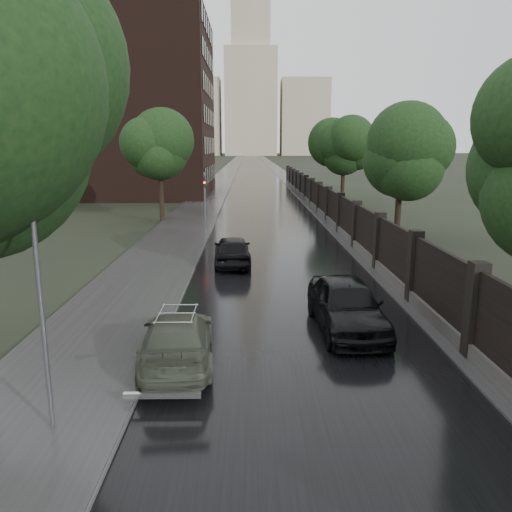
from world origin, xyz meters
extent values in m
plane|color=black|center=(0.00, 0.00, 0.00)|extent=(800.00, 800.00, 0.00)
cube|color=black|center=(0.00, 190.00, 0.01)|extent=(8.00, 420.00, 0.02)
cube|color=#2D2D2D|center=(-6.00, 190.00, 0.08)|extent=(4.00, 420.00, 0.16)
cube|color=#2D2D2D|center=(5.50, 190.00, 0.04)|extent=(3.00, 420.00, 0.08)
cube|color=#383533|center=(4.60, 32.00, 0.25)|extent=(0.40, 75.00, 0.50)
cube|color=black|center=(4.60, 32.00, 1.50)|extent=(0.15, 75.00, 2.00)
cube|color=black|center=(4.60, 70.00, 1.35)|extent=(0.45, 0.45, 2.70)
cylinder|color=black|center=(-8.00, 30.00, 2.93)|extent=(0.36, 0.36, 5.85)
sphere|color=black|center=(-8.00, 30.00, 5.27)|extent=(4.25, 4.25, 4.25)
cylinder|color=black|center=(7.50, 22.00, 2.76)|extent=(0.36, 0.36, 5.53)
sphere|color=black|center=(7.50, 22.00, 4.97)|extent=(4.08, 4.08, 4.08)
cylinder|color=black|center=(7.50, 40.00, 2.76)|extent=(0.36, 0.36, 5.53)
sphere|color=black|center=(7.50, 40.00, 4.97)|extent=(4.08, 4.08, 4.08)
cylinder|color=#59595E|center=(-5.40, 1.50, 2.50)|extent=(0.10, 0.10, 5.00)
cube|color=#59595E|center=(-5.40, 1.50, 5.05)|extent=(0.25, 0.12, 0.12)
cylinder|color=#59595E|center=(-4.30, 25.00, 1.50)|extent=(0.12, 0.12, 3.00)
imported|color=#59595E|center=(-4.30, 25.00, 3.50)|extent=(0.16, 0.20, 1.00)
sphere|color=#FF0C0C|center=(-4.30, 24.85, 3.35)|extent=(0.14, 0.14, 0.14)
cube|color=black|center=(-18.00, 52.00, 10.00)|extent=(24.00, 18.00, 20.00)
cube|color=tan|center=(-32.00, 300.00, 22.00)|extent=(28.00, 22.00, 44.00)
cube|color=tan|center=(32.00, 300.00, 22.00)|extent=(28.00, 22.00, 44.00)
cube|color=tan|center=(0.00, 300.00, 30.00)|extent=(30.00, 30.00, 60.00)
cube|color=tan|center=(0.00, 300.00, 70.00)|extent=(22.00, 22.00, 40.00)
imported|color=#474F3F|center=(-3.35, 4.88, 0.66)|extent=(2.24, 4.71, 1.33)
imported|color=black|center=(-2.25, 16.01, 0.73)|extent=(1.94, 4.39, 1.47)
imported|color=black|center=(1.60, 7.21, 0.83)|extent=(2.18, 4.93, 1.65)
camera|label=1|loc=(-1.45, -7.60, 5.67)|focal=35.00mm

